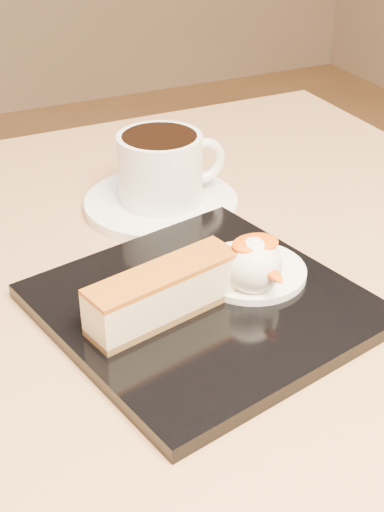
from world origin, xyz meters
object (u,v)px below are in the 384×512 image
coffee_cup (162,166)px  cheesecake (164,293)px  ice_cream_scoop (253,265)px  saucer (161,203)px  table (160,452)px  dessert_plate (203,306)px

coffee_cup → cheesecake: bearing=-110.5°
ice_cream_scoop → coffee_cup: coffee_cup is taller
saucer → cheesecake: bearing=-112.7°
table → coffee_cup: (0.08, 0.16, 0.20)m
dessert_plate → saucer: bearing=77.1°
dessert_plate → table: bearing=152.5°
cheesecake → coffee_cup: size_ratio=1.15×
table → ice_cream_scoop: size_ratio=17.82×
table → saucer: size_ratio=5.33×
table → saucer: 0.24m
dessert_plate → cheesecake: bearing=-171.9°
cheesecake → saucer: size_ratio=0.83×
coffee_cup → dessert_plate: bearing=-100.8°
table → saucer: bearing=64.9°
cheesecake → saucer: cheesecake is taller
saucer → coffee_cup: size_ratio=1.38×
table → cheesecake: cheesecake is taller
dessert_plate → ice_cream_scoop: 0.05m
dessert_plate → saucer: size_ratio=1.47×
table → coffee_cup: size_ratio=7.38×
table → dessert_plate: dessert_plate is taller
table → ice_cream_scoop: ice_cream_scoop is taller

